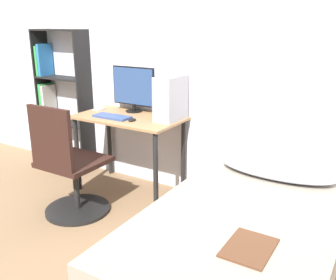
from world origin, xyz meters
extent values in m
plane|color=#846647|center=(0.00, 0.00, 0.00)|extent=(14.00, 14.00, 0.00)
cube|color=silver|center=(0.00, 1.33, 1.25)|extent=(8.00, 0.05, 2.50)
cube|color=#997047|center=(-0.45, 1.01, 0.75)|extent=(1.02, 0.59, 0.02)
cylinder|color=black|center=(-0.91, 0.77, 0.37)|extent=(0.04, 0.04, 0.74)
cylinder|color=black|center=(0.01, 0.77, 0.37)|extent=(0.04, 0.04, 0.74)
cylinder|color=black|center=(-0.91, 1.25, 0.37)|extent=(0.04, 0.04, 0.74)
cylinder|color=black|center=(0.01, 1.25, 0.37)|extent=(0.04, 0.04, 0.74)
cube|color=black|center=(-1.81, 1.19, 0.77)|extent=(0.02, 0.23, 1.54)
cube|color=black|center=(-1.16, 1.19, 0.77)|extent=(0.02, 0.23, 1.54)
cube|color=black|center=(-1.48, 1.19, 0.01)|extent=(0.62, 0.23, 0.02)
cube|color=black|center=(-1.48, 1.19, 0.52)|extent=(0.62, 0.23, 0.02)
cube|color=black|center=(-1.48, 1.19, 1.02)|extent=(0.62, 0.23, 0.02)
cube|color=black|center=(-1.48, 1.19, 1.53)|extent=(0.62, 0.23, 0.02)
cube|color=orange|center=(-1.77, 1.19, 0.19)|extent=(0.03, 0.20, 0.35)
cube|color=teal|center=(-1.74, 1.19, 0.25)|extent=(0.03, 0.20, 0.46)
cube|color=red|center=(-1.70, 1.19, 0.24)|extent=(0.04, 0.20, 0.45)
cube|color=green|center=(-1.77, 1.19, 0.73)|extent=(0.04, 0.20, 0.41)
cube|color=beige|center=(-1.73, 1.19, 0.72)|extent=(0.03, 0.20, 0.40)
cube|color=green|center=(-1.77, 1.19, 1.19)|extent=(0.03, 0.20, 0.33)
cube|color=#2870B7|center=(-1.73, 1.19, 1.21)|extent=(0.03, 0.20, 0.35)
cylinder|color=black|center=(-0.60, 0.42, 0.01)|extent=(0.57, 0.57, 0.03)
cylinder|color=black|center=(-0.60, 0.42, 0.24)|extent=(0.05, 0.05, 0.42)
cube|color=black|center=(-0.60, 0.42, 0.47)|extent=(0.49, 0.49, 0.04)
cube|color=black|center=(-0.60, 0.19, 0.74)|extent=(0.44, 0.04, 0.50)
cube|color=#4C3D2D|center=(0.96, 0.33, 0.10)|extent=(1.18, 1.94, 0.20)
cube|color=gray|center=(0.96, 0.33, 0.33)|extent=(1.14, 1.90, 0.25)
ellipsoid|color=#B2B7C6|center=(0.96, 1.04, 0.51)|extent=(0.90, 0.36, 0.11)
cube|color=#56331E|center=(1.12, -0.02, 0.46)|extent=(0.24, 0.32, 0.01)
cylinder|color=black|center=(-0.53, 1.20, 0.76)|extent=(0.16, 0.16, 0.01)
cylinder|color=black|center=(-0.53, 1.20, 0.80)|extent=(0.04, 0.04, 0.07)
cube|color=black|center=(-0.53, 1.21, 1.01)|extent=(0.49, 0.01, 0.38)
cube|color=navy|center=(-0.53, 1.20, 1.01)|extent=(0.46, 0.01, 0.35)
cube|color=#33477A|center=(-0.55, 0.89, 0.77)|extent=(0.36, 0.15, 0.02)
cube|color=#99999E|center=(-0.05, 1.11, 0.96)|extent=(0.17, 0.34, 0.40)
ellipsoid|color=black|center=(-0.32, 0.89, 0.77)|extent=(0.06, 0.09, 0.02)
cube|color=#B7B7BC|center=(-0.88, 1.09, 0.76)|extent=(0.07, 0.14, 0.01)
camera|label=1|loc=(1.65, -1.72, 1.61)|focal=40.00mm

